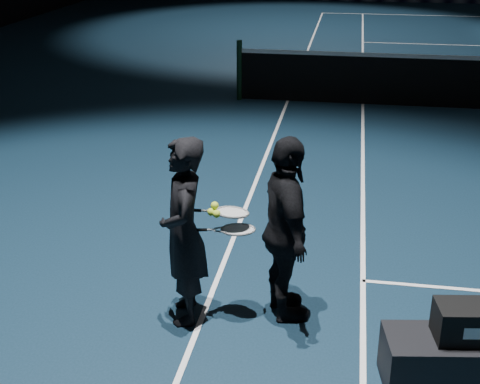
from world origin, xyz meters
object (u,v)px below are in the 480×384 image
Objects in this scene: racket_lower at (238,229)px; racket_upper at (232,212)px; player_a at (184,232)px; player_b at (286,231)px; tennis_balls at (214,211)px; player_bench at (477,361)px.

racket_upper reaches higher than racket_lower.
player_a is 0.43m from racket_upper.
player_b reaches higher than racket_upper.
player_a is 0.85m from player_b.
player_b is at bearing 85.76° from player_a.
tennis_balls is (-0.19, -0.03, 0.17)m from racket_lower.
player_a is at bearing -167.82° from tennis_balls.
player_a is 0.45m from racket_lower.
player_b reaches higher than racket_lower.
player_bench is 0.84× the size of player_b.
tennis_balls is (-0.14, -0.06, 0.03)m from racket_upper.
player_a is 2.40× the size of racket_upper.
tennis_balls is (-0.58, -0.11, 0.19)m from player_b.
player_bench is 2.47m from player_a.
racket_upper is (-0.06, 0.03, 0.14)m from racket_lower.
racket_lower is at bearing 9.59° from tennis_balls.
tennis_balls is at bearing -170.43° from racket_upper.
racket_lower is 0.26m from tennis_balls.
racket_upper is 0.15m from tennis_balls.
player_a is (-2.33, 0.53, 0.61)m from player_bench.
player_bench is at bearing -29.21° from racket_lower.
player_b is 2.40× the size of racket_upper.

